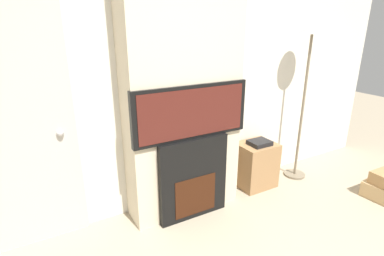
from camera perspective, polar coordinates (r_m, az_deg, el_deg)
name	(u,v)px	position (r m, az deg, el deg)	size (l,w,h in m)	color
wall_back	(173,77)	(3.00, -3.66, 9.65)	(6.00, 0.06, 2.70)	silver
chimney_breast	(183,80)	(2.82, -1.80, 9.05)	(1.13, 0.36, 2.70)	beige
fireplace	(192,178)	(2.98, 0.01, -9.51)	(0.72, 0.15, 0.83)	black
television	(192,112)	(2.72, 0.03, 3.00)	(1.16, 0.07, 0.51)	black
floor_lamp	(308,63)	(3.72, 21.29, 11.46)	(0.30, 0.30, 1.84)	#726651
media_stand	(256,164)	(3.65, 12.05, -6.73)	(0.43, 0.36, 0.59)	#997047
entry_door	(16,133)	(2.74, -30.51, -0.77)	(0.90, 0.09, 2.07)	#BCB7AD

